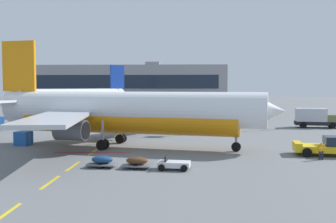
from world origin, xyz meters
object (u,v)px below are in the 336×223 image
object	(u,v)px
ground_crew_worker	(321,150)
airliner_foreground	(124,112)
fuel_service_truck	(316,118)
pushback_tug	(328,146)
uld_cargo_container	(23,138)
airliner_mid_left	(73,98)
baggage_train	(137,162)
ground_power_truck	(65,118)

from	to	relation	value
ground_crew_worker	airliner_foreground	bearing A→B (deg)	160.02
airliner_foreground	fuel_service_truck	distance (m)	35.71
pushback_tug	uld_cargo_container	world-z (taller)	pushback_tug
ground_crew_worker	pushback_tug	bearing A→B (deg)	59.09
pushback_tug	airliner_mid_left	bearing A→B (deg)	127.73
airliner_mid_left	baggage_train	size ratio (longest dim) A/B	3.49
pushback_tug	ground_power_truck	xyz separation A→B (m)	(-33.56, 23.70, 0.74)
fuel_service_truck	ground_power_truck	distance (m)	40.89
fuel_service_truck	airliner_foreground	bearing A→B (deg)	-142.13
airliner_mid_left	ground_crew_worker	world-z (taller)	airliner_mid_left
airliner_mid_left	ground_crew_worker	xyz separation A→B (m)	(38.80, -54.44, -2.98)
ground_crew_worker	uld_cargo_container	xyz separation A→B (m)	(-31.21, 7.60, -0.14)
fuel_service_truck	pushback_tug	bearing A→B (deg)	-105.23
ground_power_truck	uld_cargo_container	xyz separation A→B (m)	(0.91, -18.52, -0.85)
airliner_foreground	baggage_train	world-z (taller)	airliner_foreground
airliner_foreground	fuel_service_truck	bearing A→B (deg)	37.87
ground_power_truck	baggage_train	xyz separation A→B (m)	(15.60, -30.75, -1.12)
airliner_mid_left	baggage_train	bearing A→B (deg)	-69.33
airliner_mid_left	airliner_foreground	bearing A→B (deg)	-67.79
fuel_service_truck	ground_power_truck	bearing A→B (deg)	-176.03
ground_crew_worker	uld_cargo_container	bearing A→B (deg)	166.31
fuel_service_truck	uld_cargo_container	distance (m)	45.24
ground_power_truck	baggage_train	world-z (taller)	ground_power_truck
baggage_train	ground_crew_worker	size ratio (longest dim) A/B	5.26
pushback_tug	ground_power_truck	size ratio (longest dim) A/B	0.86
fuel_service_truck	uld_cargo_container	size ratio (longest dim) A/B	3.99
pushback_tug	baggage_train	world-z (taller)	pushback_tug
airliner_mid_left	ground_power_truck	bearing A→B (deg)	-76.71
ground_power_truck	fuel_service_truck	bearing A→B (deg)	3.97
airliner_foreground	uld_cargo_container	xyz separation A→B (m)	(-11.75, 0.53, -3.15)
baggage_train	uld_cargo_container	distance (m)	19.12
airliner_foreground	uld_cargo_container	size ratio (longest dim) A/B	18.96
airliner_foreground	airliner_mid_left	world-z (taller)	airliner_foreground
airliner_foreground	ground_power_truck	xyz separation A→B (m)	(-12.66, 19.05, -2.30)
airliner_foreground	ground_power_truck	bearing A→B (deg)	123.60
airliner_foreground	airliner_mid_left	bearing A→B (deg)	112.21
airliner_foreground	airliner_mid_left	xyz separation A→B (m)	(-19.34, 47.37, -0.03)
uld_cargo_container	airliner_mid_left	bearing A→B (deg)	99.21
baggage_train	airliner_mid_left	bearing A→B (deg)	110.67
ground_power_truck	uld_cargo_container	world-z (taller)	ground_power_truck
airliner_foreground	fuel_service_truck	world-z (taller)	airliner_foreground
ground_power_truck	uld_cargo_container	size ratio (longest dim) A/B	4.06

